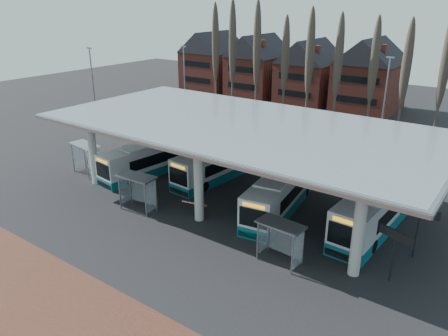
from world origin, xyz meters
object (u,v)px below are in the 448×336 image
Objects in this scene: bus_0 at (154,158)px; shelter_2 at (282,233)px; bus_1 at (222,162)px; bus_3 at (379,206)px; shelter_1 at (138,185)px; bus_2 at (282,191)px; shelter_0 at (87,152)px.

shelter_2 is (17.41, -6.46, 0.58)m from bus_0.
bus_1 is 14.79m from shelter_2.
bus_3 reaches higher than shelter_1.
bus_2 is 3.56× the size of shelter_1.
bus_2 is (7.77, -2.62, 0.00)m from bus_1.
bus_2 is 7.28m from bus_3.
bus_1 is at bearing 145.01° from shelter_2.
bus_1 is at bearing 77.64° from shelter_1.
shelter_2 is (11.43, -9.37, 0.55)m from bus_1.
bus_3 is at bearing 12.09° from bus_0.
bus_0 is at bearing -149.94° from bus_1.
bus_1 is 0.94× the size of bus_3.
shelter_0 is at bearing 160.23° from shelter_1.
bus_0 is 13.75m from bus_2.
bus_1 is 3.66× the size of shelter_2.
shelter_0 reaches higher than shelter_1.
bus_0 reaches higher than shelter_0.
shelter_0 is (-10.91, -6.76, 0.65)m from bus_1.
bus_3 reaches higher than bus_1.
bus_3 reaches higher than bus_0.
bus_0 is at bearing 121.55° from shelter_1.
bus_2 is 19.14m from shelter_0.
bus_1 is 8.20m from bus_2.
bus_0 is 20.93m from bus_3.
bus_0 is 3.37× the size of shelter_0.
bus_2 is at bearing 20.34° from shelter_0.
shelter_1 is 1.04× the size of shelter_2.
shelter_0 is at bearing -134.98° from bus_0.
bus_0 is at bearing 163.97° from shelter_2.
shelter_2 is at bearing -70.16° from bus_2.
shelter_0 is at bearing -144.04° from bus_1.
bus_0 is 6.65m from bus_1.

